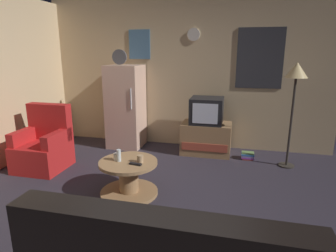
{
  "coord_description": "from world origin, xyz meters",
  "views": [
    {
      "loc": [
        0.94,
        -2.82,
        1.76
      ],
      "look_at": [
        0.04,
        0.9,
        0.75
      ],
      "focal_mm": 30.92,
      "sensor_mm": 36.0,
      "label": 1
    }
  ],
  "objects_px": {
    "fridge": "(126,106)",
    "book_stack": "(248,156)",
    "wine_glass": "(119,155)",
    "armchair": "(44,146)",
    "crt_tv": "(207,111)",
    "standing_lamp": "(296,78)",
    "remote_control": "(135,164)",
    "mug_ceramic_white": "(117,157)",
    "tv_stand": "(206,138)",
    "coffee_table": "(129,178)",
    "mug_ceramic_tan": "(140,159)"
  },
  "relations": [
    {
      "from": "wine_glass",
      "to": "armchair",
      "type": "distance_m",
      "value": 1.56
    },
    {
      "from": "standing_lamp",
      "to": "remote_control",
      "type": "height_order",
      "value": "standing_lamp"
    },
    {
      "from": "tv_stand",
      "to": "mug_ceramic_white",
      "type": "bearing_deg",
      "value": -118.01
    },
    {
      "from": "tv_stand",
      "to": "coffee_table",
      "type": "height_order",
      "value": "tv_stand"
    },
    {
      "from": "tv_stand",
      "to": "remote_control",
      "type": "relative_size",
      "value": 5.6
    },
    {
      "from": "tv_stand",
      "to": "mug_ceramic_tan",
      "type": "xyz_separation_m",
      "value": [
        -0.61,
        -1.73,
        0.21
      ]
    },
    {
      "from": "standing_lamp",
      "to": "remote_control",
      "type": "distance_m",
      "value": 2.62
    },
    {
      "from": "coffee_table",
      "to": "armchair",
      "type": "bearing_deg",
      "value": 162.08
    },
    {
      "from": "fridge",
      "to": "crt_tv",
      "type": "bearing_deg",
      "value": -2.48
    },
    {
      "from": "armchair",
      "to": "standing_lamp",
      "type": "bearing_deg",
      "value": 14.33
    },
    {
      "from": "mug_ceramic_white",
      "to": "book_stack",
      "type": "height_order",
      "value": "mug_ceramic_white"
    },
    {
      "from": "tv_stand",
      "to": "crt_tv",
      "type": "height_order",
      "value": "crt_tv"
    },
    {
      "from": "fridge",
      "to": "wine_glass",
      "type": "bearing_deg",
      "value": -71.14
    },
    {
      "from": "coffee_table",
      "to": "standing_lamp",
      "type": "bearing_deg",
      "value": 34.72
    },
    {
      "from": "coffee_table",
      "to": "book_stack",
      "type": "height_order",
      "value": "coffee_table"
    },
    {
      "from": "fridge",
      "to": "standing_lamp",
      "type": "relative_size",
      "value": 1.11
    },
    {
      "from": "mug_ceramic_white",
      "to": "mug_ceramic_tan",
      "type": "distance_m",
      "value": 0.31
    },
    {
      "from": "fridge",
      "to": "armchair",
      "type": "bearing_deg",
      "value": -122.94
    },
    {
      "from": "crt_tv",
      "to": "mug_ceramic_tan",
      "type": "distance_m",
      "value": 1.85
    },
    {
      "from": "tv_stand",
      "to": "remote_control",
      "type": "height_order",
      "value": "tv_stand"
    },
    {
      "from": "wine_glass",
      "to": "mug_ceramic_tan",
      "type": "distance_m",
      "value": 0.27
    },
    {
      "from": "coffee_table",
      "to": "armchair",
      "type": "xyz_separation_m",
      "value": [
        -1.56,
        0.5,
        0.12
      ]
    },
    {
      "from": "mug_ceramic_white",
      "to": "book_stack",
      "type": "distance_m",
      "value": 2.32
    },
    {
      "from": "crt_tv",
      "to": "fridge",
      "type": "bearing_deg",
      "value": 177.52
    },
    {
      "from": "remote_control",
      "to": "armchair",
      "type": "relative_size",
      "value": 0.16
    },
    {
      "from": "standing_lamp",
      "to": "mug_ceramic_white",
      "type": "xyz_separation_m",
      "value": [
        -2.21,
        -1.43,
        -0.87
      ]
    },
    {
      "from": "wine_glass",
      "to": "mug_ceramic_white",
      "type": "height_order",
      "value": "wine_glass"
    },
    {
      "from": "armchair",
      "to": "coffee_table",
      "type": "bearing_deg",
      "value": -17.92
    },
    {
      "from": "tv_stand",
      "to": "crt_tv",
      "type": "bearing_deg",
      "value": -170.47
    },
    {
      "from": "tv_stand",
      "to": "standing_lamp",
      "type": "relative_size",
      "value": 0.53
    },
    {
      "from": "standing_lamp",
      "to": "coffee_table",
      "type": "bearing_deg",
      "value": -145.28
    },
    {
      "from": "crt_tv",
      "to": "remote_control",
      "type": "distance_m",
      "value": 1.95
    },
    {
      "from": "armchair",
      "to": "crt_tv",
      "type": "bearing_deg",
      "value": 27.72
    },
    {
      "from": "fridge",
      "to": "mug_ceramic_tan",
      "type": "distance_m",
      "value": 2.01
    },
    {
      "from": "fridge",
      "to": "book_stack",
      "type": "height_order",
      "value": "fridge"
    },
    {
      "from": "coffee_table",
      "to": "armchair",
      "type": "height_order",
      "value": "armchair"
    },
    {
      "from": "tv_stand",
      "to": "armchair",
      "type": "distance_m",
      "value": 2.63
    },
    {
      "from": "standing_lamp",
      "to": "wine_glass",
      "type": "xyz_separation_m",
      "value": [
        -2.17,
        -1.46,
        -0.84
      ]
    },
    {
      "from": "fridge",
      "to": "remote_control",
      "type": "height_order",
      "value": "fridge"
    },
    {
      "from": "crt_tv",
      "to": "coffee_table",
      "type": "height_order",
      "value": "crt_tv"
    },
    {
      "from": "remote_control",
      "to": "book_stack",
      "type": "distance_m",
      "value": 2.2
    },
    {
      "from": "tv_stand",
      "to": "crt_tv",
      "type": "relative_size",
      "value": 1.56
    },
    {
      "from": "crt_tv",
      "to": "mug_ceramic_white",
      "type": "relative_size",
      "value": 6.0
    },
    {
      "from": "mug_ceramic_tan",
      "to": "mug_ceramic_white",
      "type": "bearing_deg",
      "value": -179.79
    },
    {
      "from": "coffee_table",
      "to": "wine_glass",
      "type": "height_order",
      "value": "wine_glass"
    },
    {
      "from": "crt_tv",
      "to": "armchair",
      "type": "bearing_deg",
      "value": -152.28
    },
    {
      "from": "tv_stand",
      "to": "book_stack",
      "type": "distance_m",
      "value": 0.75
    },
    {
      "from": "fridge",
      "to": "book_stack",
      "type": "bearing_deg",
      "value": -5.02
    },
    {
      "from": "wine_glass",
      "to": "mug_ceramic_tan",
      "type": "bearing_deg",
      "value": 6.05
    },
    {
      "from": "armchair",
      "to": "mug_ceramic_tan",
      "type": "bearing_deg",
      "value": -16.35
    }
  ]
}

